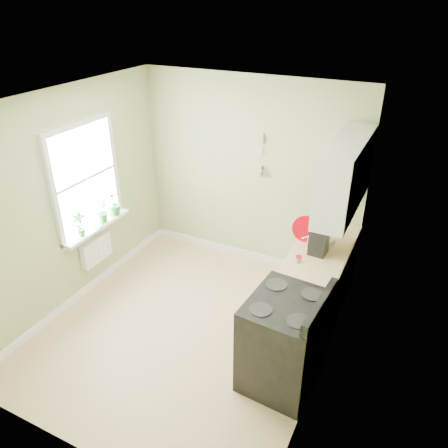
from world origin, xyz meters
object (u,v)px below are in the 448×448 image
at_px(coffee_maker, 319,241).
at_px(stand_mixer, 323,234).
at_px(kettle, 311,239).
at_px(stove, 284,341).

bearing_deg(coffee_maker, stand_mixer, 89.73).
relative_size(stand_mixer, kettle, 2.30).
height_order(stove, kettle, stove).
bearing_deg(coffee_maker, stove, -89.30).
xyz_separation_m(kettle, coffee_maker, (0.12, -0.13, 0.07)).
distance_m(stove, coffee_maker, 1.27).
distance_m(stand_mixer, kettle, 0.15).
bearing_deg(stove, stand_mixer, 90.57).
height_order(stand_mixer, kettle, stand_mixer).
bearing_deg(kettle, stove, -84.01).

